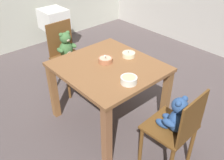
% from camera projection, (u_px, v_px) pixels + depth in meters
% --- Properties ---
extents(ground_plane, '(5.20, 5.20, 0.04)m').
position_uv_depth(ground_plane, '(109.00, 119.00, 2.98)').
color(ground_plane, '#554A4A').
extents(dining_table, '(1.04, 0.98, 0.73)m').
position_uv_depth(dining_table, '(109.00, 76.00, 2.63)').
color(dining_table, brown).
rests_on(dining_table, ground_plane).
extents(teddy_chair_near_right, '(0.41, 0.43, 0.88)m').
position_uv_depth(teddy_chair_near_right, '(176.00, 122.00, 2.11)').
color(teddy_chair_near_right, brown).
rests_on(teddy_chair_near_right, ground_plane).
extents(teddy_chair_near_left, '(0.42, 0.41, 0.92)m').
position_uv_depth(teddy_chair_near_left, '(67.00, 51.00, 3.24)').
color(teddy_chair_near_left, brown).
rests_on(teddy_chair_near_left, ground_plane).
extents(porridge_bowl_cream_far_center, '(0.14, 0.14, 0.12)m').
position_uv_depth(porridge_bowl_cream_far_center, '(129.00, 55.00, 2.72)').
color(porridge_bowl_cream_far_center, beige).
rests_on(porridge_bowl_cream_far_center, dining_table).
extents(porridge_bowl_terracotta_center, '(0.15, 0.15, 0.13)m').
position_uv_depth(porridge_bowl_terracotta_center, '(105.00, 60.00, 2.61)').
color(porridge_bowl_terracotta_center, '#B26C4A').
rests_on(porridge_bowl_terracotta_center, dining_table).
extents(porridge_bowl_white_near_right, '(0.16, 0.16, 0.06)m').
position_uv_depth(porridge_bowl_white_near_right, '(129.00, 80.00, 2.27)').
color(porridge_bowl_white_near_right, white).
rests_on(porridge_bowl_white_near_right, dining_table).
extents(sink_basin, '(0.45, 0.40, 0.75)m').
position_uv_depth(sink_basin, '(54.00, 24.00, 4.27)').
color(sink_basin, '#B7B2A8').
rests_on(sink_basin, ground_plane).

